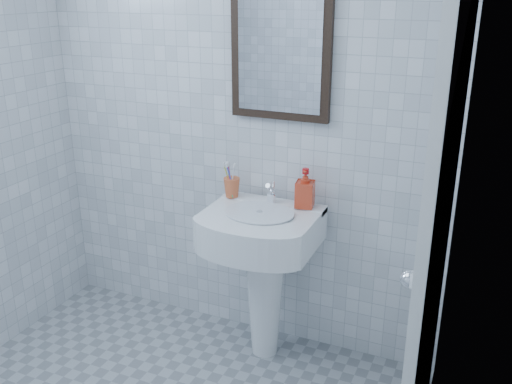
% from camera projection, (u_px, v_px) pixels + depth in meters
% --- Properties ---
extents(wall_back, '(2.20, 0.02, 2.50)m').
position_uv_depth(wall_back, '(238.00, 112.00, 2.90)').
color(wall_back, white).
rests_on(wall_back, ground).
extents(wall_right, '(0.02, 2.40, 2.50)m').
position_uv_depth(wall_right, '(426.00, 242.00, 1.46)').
color(wall_right, white).
rests_on(wall_right, ground).
extents(washbasin, '(0.55, 0.40, 0.84)m').
position_uv_depth(washbasin, '(263.00, 259.00, 2.87)').
color(washbasin, white).
rests_on(washbasin, ground).
extents(faucet, '(0.05, 0.10, 0.12)m').
position_uv_depth(faucet, '(271.00, 194.00, 2.84)').
color(faucet, white).
rests_on(faucet, washbasin).
extents(toothbrush_cup, '(0.09, 0.09, 0.10)m').
position_uv_depth(toothbrush_cup, '(232.00, 187.00, 2.92)').
color(toothbrush_cup, '#D96034').
rests_on(toothbrush_cup, washbasin).
extents(soap_dispenser, '(0.10, 0.10, 0.19)m').
position_uv_depth(soap_dispenser, '(305.00, 188.00, 2.77)').
color(soap_dispenser, red).
rests_on(soap_dispenser, washbasin).
extents(wall_mirror, '(0.50, 0.04, 0.62)m').
position_uv_depth(wall_mirror, '(280.00, 54.00, 2.69)').
color(wall_mirror, black).
rests_on(wall_mirror, wall_back).
extents(bathroom_door, '(0.04, 0.80, 2.00)m').
position_uv_depth(bathroom_door, '(435.00, 244.00, 2.02)').
color(bathroom_door, white).
rests_on(bathroom_door, ground).
extents(towel_ring, '(0.01, 0.18, 0.18)m').
position_uv_depth(towel_ring, '(437.00, 213.00, 2.16)').
color(towel_ring, white).
rests_on(towel_ring, wall_right).
extents(hand_towel, '(0.03, 0.16, 0.38)m').
position_uv_depth(hand_towel, '(426.00, 255.00, 2.23)').
color(hand_towel, white).
rests_on(hand_towel, towel_ring).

